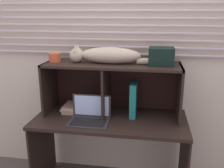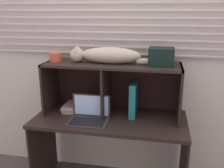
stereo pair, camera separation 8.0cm
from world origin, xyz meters
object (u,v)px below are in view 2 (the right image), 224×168
at_px(binder_upright, 133,99).
at_px(small_basket, 56,57).
at_px(book_stack, 73,107).
at_px(storage_box, 161,57).
at_px(laptop, 89,116).
at_px(cat, 107,55).

xyz_separation_m(binder_upright, small_basket, (-0.74, 0.00, 0.37)).
xyz_separation_m(binder_upright, book_stack, (-0.60, 0.00, -0.13)).
bearing_deg(small_basket, storage_box, 0.00).
distance_m(laptop, small_basket, 0.64).
xyz_separation_m(cat, binder_upright, (0.25, -0.00, -0.40)).
height_order(laptop, storage_box, storage_box).
height_order(small_basket, storage_box, storage_box).
distance_m(cat, laptop, 0.56).
relative_size(cat, laptop, 2.48).
height_order(laptop, book_stack, laptop).
relative_size(laptop, storage_box, 1.62).
relative_size(book_stack, storage_box, 1.08).
distance_m(book_stack, small_basket, 0.51).
bearing_deg(laptop, cat, 57.98).
height_order(laptop, small_basket, small_basket).
bearing_deg(book_stack, binder_upright, -0.03).
bearing_deg(laptop, small_basket, 151.99).
bearing_deg(cat, small_basket, -180.00).
height_order(binder_upright, book_stack, binder_upright).
xyz_separation_m(cat, storage_box, (0.48, -0.00, 0.00)).
bearing_deg(small_basket, laptop, -28.01).
bearing_deg(binder_upright, laptop, -151.94).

